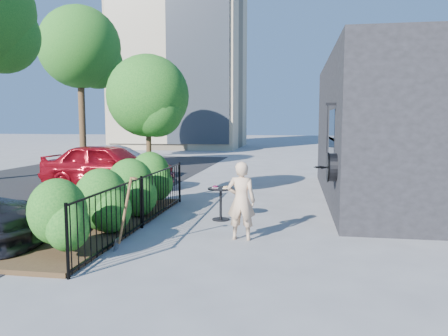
% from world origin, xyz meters
% --- Properties ---
extents(ground, '(120.00, 120.00, 0.00)m').
position_xyz_m(ground, '(0.00, 0.00, 0.00)').
color(ground, gray).
rests_on(ground, ground).
extents(shop_building, '(6.22, 9.00, 4.00)m').
position_xyz_m(shop_building, '(5.50, 4.50, 2.00)').
color(shop_building, black).
rests_on(shop_building, ground).
extents(fence, '(0.05, 6.05, 1.10)m').
position_xyz_m(fence, '(-1.50, 0.00, 0.56)').
color(fence, black).
rests_on(fence, ground).
extents(planting_bed, '(1.30, 6.00, 0.08)m').
position_xyz_m(planting_bed, '(-2.20, 0.00, 0.04)').
color(planting_bed, '#382616').
rests_on(planting_bed, ground).
extents(shrubs, '(1.10, 5.60, 1.24)m').
position_xyz_m(shrubs, '(-2.10, 0.10, 0.70)').
color(shrubs, '#124F17').
rests_on(shrubs, ground).
extents(patio_tree, '(2.20, 2.20, 3.94)m').
position_xyz_m(patio_tree, '(-2.24, 2.76, 2.76)').
color(patio_tree, '#3F2B19').
rests_on(patio_tree, ground).
extents(street, '(9.00, 30.00, 0.01)m').
position_xyz_m(street, '(-7.00, 3.00, 0.00)').
color(street, black).
rests_on(street, ground).
extents(street_tree_far, '(4.40, 4.40, 8.28)m').
position_xyz_m(street_tree_far, '(-9.94, 13.96, 5.92)').
color(street_tree_far, '#3F2B19').
rests_on(street_tree_far, ground).
extents(cafe_table, '(0.58, 0.58, 0.78)m').
position_xyz_m(cafe_table, '(-0.01, 1.01, 0.51)').
color(cafe_table, black).
rests_on(cafe_table, ground).
extents(woman, '(0.56, 0.38, 1.48)m').
position_xyz_m(woman, '(0.65, -0.53, 0.74)').
color(woman, '#D0AA86').
rests_on(woman, ground).
extents(shovel, '(0.44, 0.17, 1.32)m').
position_xyz_m(shovel, '(-1.25, -1.57, 0.58)').
color(shovel, brown).
rests_on(shovel, ground).
extents(car_red, '(4.52, 2.08, 1.50)m').
position_xyz_m(car_red, '(-4.52, 5.07, 0.75)').
color(car_red, maroon).
rests_on(car_red, ground).
extents(car_silver, '(3.89, 1.48, 1.26)m').
position_xyz_m(car_silver, '(-5.38, 7.68, 0.63)').
color(car_silver, '#B2B2B7').
rests_on(car_silver, ground).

